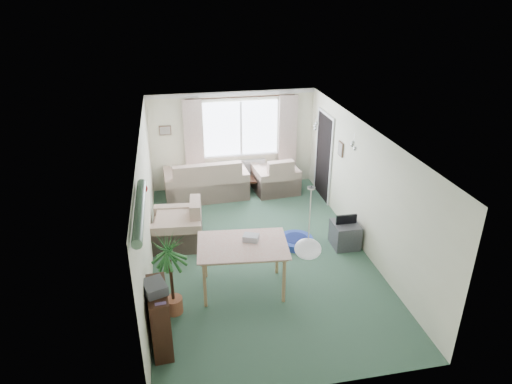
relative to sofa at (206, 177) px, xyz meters
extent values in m
plane|color=#325341|center=(0.74, -2.75, -0.48)|extent=(6.50, 6.50, 0.00)
cube|color=white|center=(0.94, 0.48, 1.02)|extent=(1.80, 0.03, 1.30)
cube|color=black|center=(0.94, 0.40, 1.79)|extent=(2.60, 0.03, 0.03)
cube|color=beige|center=(-0.21, 0.38, 0.79)|extent=(0.45, 0.08, 2.00)
cube|color=beige|center=(2.09, 0.38, 0.79)|extent=(0.45, 0.08, 2.00)
cube|color=white|center=(0.94, 0.44, -0.08)|extent=(1.20, 0.10, 0.55)
cube|color=black|center=(2.73, -0.55, 0.52)|extent=(0.03, 0.95, 2.00)
sphere|color=white|center=(0.94, -5.05, 1.00)|extent=(0.36, 0.36, 0.36)
cylinder|color=#196626|center=(-1.18, -5.05, 1.80)|extent=(1.60, 1.60, 0.12)
sphere|color=silver|center=(2.04, -1.85, 1.74)|extent=(0.20, 0.20, 0.20)
sphere|color=silver|center=(2.34, -3.05, 1.74)|extent=(0.20, 0.20, 0.20)
cube|color=brown|center=(-0.86, 0.48, 1.07)|extent=(0.28, 0.03, 0.22)
cube|color=brown|center=(2.72, -1.55, 1.07)|extent=(0.03, 0.24, 0.30)
cube|color=beige|center=(0.00, 0.00, 0.00)|extent=(1.98, 1.11, 0.97)
cube|color=tan|center=(1.70, -0.02, -0.03)|extent=(1.10, 1.05, 0.91)
cube|color=#C9AE98|center=(-0.76, -2.05, -0.03)|extent=(1.03, 1.08, 0.90)
cube|color=black|center=(1.34, 0.00, -0.31)|extent=(0.81, 0.51, 0.35)
cube|color=brown|center=(1.32, 0.01, -0.06)|extent=(0.12, 0.04, 0.16)
cube|color=black|center=(-1.10, -4.86, 0.00)|extent=(0.32, 0.81, 0.96)
cube|color=#3E3F43|center=(-1.12, -4.90, 0.55)|extent=(0.38, 0.42, 0.14)
cylinder|color=#2A6422|center=(-0.91, -4.17, 0.21)|extent=(0.74, 0.74, 1.39)
cube|color=tan|center=(0.26, -3.79, -0.06)|extent=(1.44, 1.03, 0.85)
cube|color=#B8B6C2|center=(0.41, -3.68, 0.42)|extent=(0.30, 0.26, 0.12)
cube|color=#404046|center=(2.44, -2.81, -0.24)|extent=(0.50, 0.55, 0.49)
cylinder|color=#224D9E|center=(1.52, -2.58, -0.42)|extent=(0.69, 0.69, 0.14)
camera|label=1|loc=(-0.75, -10.03, 4.28)|focal=32.00mm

